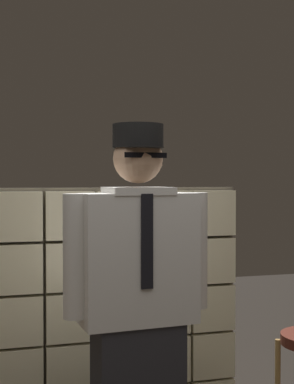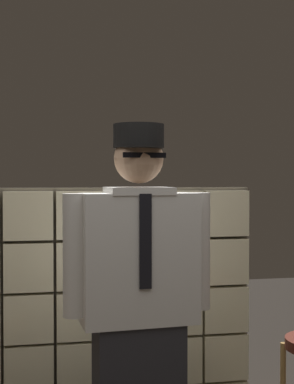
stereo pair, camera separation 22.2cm
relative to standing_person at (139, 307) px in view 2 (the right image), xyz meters
name	(u,v)px [view 2 (the right image)]	position (x,y,z in m)	size (l,w,h in m)	color
glass_block_wall	(105,314)	(-0.07, 0.72, -0.20)	(1.82, 0.10, 1.52)	beige
standing_person	(139,307)	(0.00, 0.00, 0.00)	(0.72, 0.32, 1.81)	#28282D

